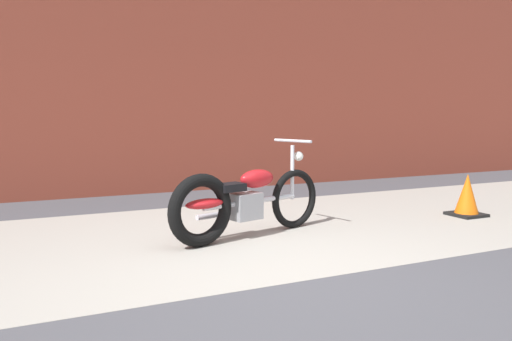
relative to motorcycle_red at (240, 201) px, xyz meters
The scene contains 5 objects.
ground_plane 1.52m from the motorcycle_red, 94.19° to the right, with size 80.00×80.00×0.00m, color #47474C.
sidewalk_slab 0.50m from the motorcycle_red, 110.26° to the left, with size 36.00×3.50×0.01m, color #9E998E.
brick_building_wall 4.57m from the motorcycle_red, 91.64° to the left, with size 36.00×0.50×6.04m, color brown.
motorcycle_red is the anchor object (origin of this frame).
traffic_cone 3.15m from the motorcycle_red, ahead, with size 0.40×0.40×0.55m.
Camera 1 is at (-1.89, -3.25, 1.28)m, focal length 34.74 mm.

